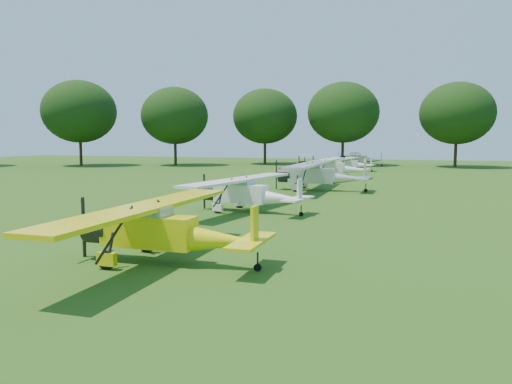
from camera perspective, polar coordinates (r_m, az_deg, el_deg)
ground at (r=23.91m, az=-4.91°, el=-3.99°), size 160.00×160.00×0.00m
tree_belt at (r=22.86m, az=3.66°, el=15.78°), size 137.36×130.27×14.52m
aircraft_2 at (r=17.06m, az=-10.69°, el=-3.93°), size 6.81×10.82×2.14m
aircraft_3 at (r=28.41m, az=-0.88°, el=0.12°), size 6.69×10.58×2.08m
aircraft_4 at (r=40.34m, az=7.13°, el=2.14°), size 7.64×12.13×2.40m
aircraft_5 at (r=53.45m, az=8.84°, el=2.95°), size 6.90×10.97×2.16m
aircraft_6 at (r=65.31m, az=10.69°, el=3.30°), size 5.76×9.15×1.80m
aircraft_7 at (r=76.90m, az=11.74°, el=3.84°), size 6.78×10.75×2.11m
golf_cart at (r=66.01m, az=5.68°, el=3.08°), size 2.56×1.80×2.02m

